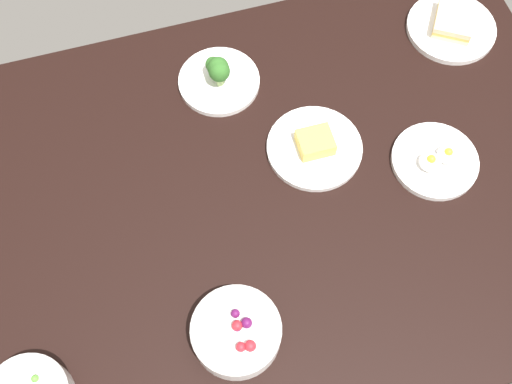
{
  "coord_description": "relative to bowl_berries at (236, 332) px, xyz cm",
  "views": [
    {
      "loc": [
        -14.95,
        -51.12,
        115.85
      ],
      "look_at": [
        0.0,
        0.0,
        6.0
      ],
      "focal_mm": 44.59,
      "sensor_mm": 36.0,
      "label": 1
    }
  ],
  "objects": [
    {
      "name": "plate_broccoli",
      "position": [
        11.2,
        53.08,
        -0.58
      ],
      "size": [
        17.29,
        17.29,
        7.85
      ],
      "color": "white",
      "rests_on": "dining_table"
    },
    {
      "name": "dining_table",
      "position": [
        10.89,
        25.19,
        -4.81
      ],
      "size": [
        137.41,
        92.14,
        4.0
      ],
      "primitive_type": "cube",
      "color": "black",
      "rests_on": "ground"
    },
    {
      "name": "plate_sandwich",
      "position": [
        64.18,
        52.6,
        -1.42
      ],
      "size": [
        19.71,
        19.71,
        4.53
      ],
      "color": "white",
      "rests_on": "dining_table"
    },
    {
      "name": "bowl_berries",
      "position": [
        0.0,
        0.0,
        0.0
      ],
      "size": [
        15.79,
        15.79,
        6.79
      ],
      "color": "white",
      "rests_on": "dining_table"
    },
    {
      "name": "plate_eggs",
      "position": [
        47.25,
        22.36,
        -1.7
      ],
      "size": [
        17.31,
        17.31,
        4.52
      ],
      "color": "white",
      "rests_on": "dining_table"
    },
    {
      "name": "plate_cheese",
      "position": [
        25.15,
        31.99,
        -1.66
      ],
      "size": [
        19.28,
        19.28,
        4.48
      ],
      "color": "white",
      "rests_on": "dining_table"
    }
  ]
}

